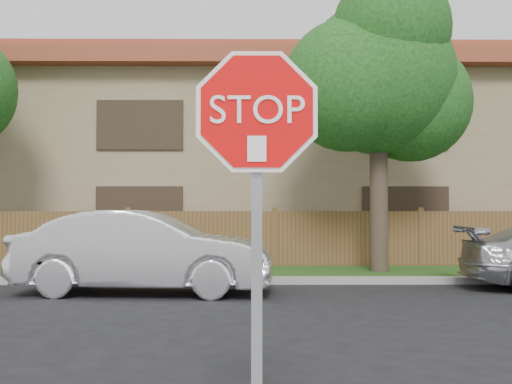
{
  "coord_description": "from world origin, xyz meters",
  "views": [
    {
      "loc": [
        -0.64,
        -4.98,
        1.56
      ],
      "look_at": [
        -0.61,
        -0.9,
        1.7
      ],
      "focal_mm": 42.0,
      "sensor_mm": 36.0,
      "label": 1
    }
  ],
  "objects": [
    {
      "name": "apartment_building",
      "position": [
        0.0,
        17.0,
        3.53
      ],
      "size": [
        35.2,
        9.2,
        7.2
      ],
      "color": "#8E7658",
      "rests_on": "ground"
    },
    {
      "name": "sedan_left",
      "position": [
        -2.68,
        6.57,
        0.8
      ],
      "size": [
        4.98,
        2.04,
        1.6
      ],
      "primitive_type": "imported",
      "rotation": [
        0.0,
        0.0,
        1.5
      ],
      "color": "silver",
      "rests_on": "ground"
    },
    {
      "name": "far_curb",
      "position": [
        0.0,
        8.15,
        0.07
      ],
      "size": [
        70.0,
        0.3,
        0.15
      ],
      "primitive_type": "cube",
      "color": "gray",
      "rests_on": "ground"
    },
    {
      "name": "stop_sign",
      "position": [
        -0.61,
        -1.48,
        1.83
      ],
      "size": [
        1.01,
        0.13,
        2.55
      ],
      "color": "gray",
      "rests_on": "sidewalk_near"
    },
    {
      "name": "tree_mid",
      "position": [
        2.52,
        9.57,
        4.87
      ],
      "size": [
        4.8,
        3.9,
        7.35
      ],
      "color": "#382B21",
      "rests_on": "ground"
    },
    {
      "name": "grass_strip",
      "position": [
        0.0,
        9.8,
        0.06
      ],
      "size": [
        70.0,
        3.0,
        0.12
      ],
      "primitive_type": "cube",
      "color": "#1E4714",
      "rests_on": "ground"
    },
    {
      "name": "fence",
      "position": [
        0.0,
        11.4,
        0.8
      ],
      "size": [
        70.0,
        0.12,
        1.6
      ],
      "primitive_type": "cube",
      "color": "brown",
      "rests_on": "ground"
    }
  ]
}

